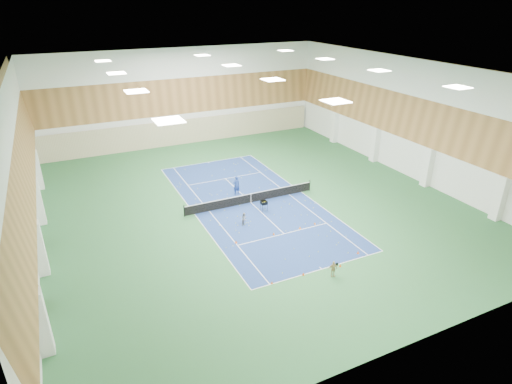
% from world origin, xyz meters
% --- Properties ---
extents(ground, '(40.00, 40.00, 0.00)m').
position_xyz_m(ground, '(0.00, 0.00, 0.00)').
color(ground, '#285F33').
rests_on(ground, ground).
extents(room_shell, '(36.00, 40.00, 12.00)m').
position_xyz_m(room_shell, '(0.00, 0.00, 6.00)').
color(room_shell, white).
rests_on(room_shell, ground).
extents(wood_cladding, '(36.00, 40.00, 8.00)m').
position_xyz_m(wood_cladding, '(0.00, 0.00, 8.00)').
color(wood_cladding, '#A16E3B').
rests_on(wood_cladding, room_shell).
extents(ceiling_light_grid, '(21.40, 25.40, 0.06)m').
position_xyz_m(ceiling_light_grid, '(0.00, 0.00, 11.92)').
color(ceiling_light_grid, white).
rests_on(ceiling_light_grid, room_shell).
extents(court_surface, '(10.97, 23.77, 0.01)m').
position_xyz_m(court_surface, '(0.00, 0.00, 0.01)').
color(court_surface, navy).
rests_on(court_surface, ground).
extents(tennis_balls_scatter, '(10.57, 22.77, 0.07)m').
position_xyz_m(tennis_balls_scatter, '(0.00, 0.00, 0.05)').
color(tennis_balls_scatter, '#BBCA22').
rests_on(tennis_balls_scatter, ground).
extents(tennis_net, '(12.80, 0.10, 1.10)m').
position_xyz_m(tennis_net, '(0.00, 0.00, 0.55)').
color(tennis_net, black).
rests_on(tennis_net, ground).
extents(back_curtain, '(35.40, 0.16, 3.20)m').
position_xyz_m(back_curtain, '(0.00, 19.75, 1.60)').
color(back_curtain, '#C6B793').
rests_on(back_curtain, ground).
extents(door_left_a, '(0.08, 1.80, 2.20)m').
position_xyz_m(door_left_a, '(-17.92, -8.00, 1.10)').
color(door_left_a, '#593319').
rests_on(door_left_a, ground).
extents(door_left_b, '(0.08, 1.80, 2.20)m').
position_xyz_m(door_left_b, '(-17.92, 0.00, 1.10)').
color(door_left_b, '#593319').
rests_on(door_left_b, ground).
extents(coach, '(0.71, 0.49, 1.89)m').
position_xyz_m(coach, '(-0.45, 2.33, 0.94)').
color(coach, navy).
rests_on(coach, ground).
extents(child_court, '(0.70, 0.69, 1.13)m').
position_xyz_m(child_court, '(-2.27, -3.60, 0.57)').
color(child_court, gray).
rests_on(child_court, ground).
extents(child_apron, '(0.75, 0.45, 1.20)m').
position_xyz_m(child_apron, '(0.22, -12.88, 0.60)').
color(child_apron, tan).
rests_on(child_apron, ground).
extents(ball_cart, '(0.56, 0.56, 0.96)m').
position_xyz_m(ball_cart, '(0.37, -1.97, 0.48)').
color(ball_cart, black).
rests_on(ball_cart, ground).
extents(cone_svc_a, '(0.21, 0.21, 0.23)m').
position_xyz_m(cone_svc_a, '(-4.08, -6.04, 0.12)').
color(cone_svc_a, '#FF5B0D').
rests_on(cone_svc_a, ground).
extents(cone_svc_b, '(0.19, 0.19, 0.21)m').
position_xyz_m(cone_svc_b, '(-0.82, -6.16, 0.11)').
color(cone_svc_b, '#E1600B').
rests_on(cone_svc_b, ground).
extents(cone_svc_c, '(0.22, 0.22, 0.24)m').
position_xyz_m(cone_svc_c, '(1.59, -6.24, 0.12)').
color(cone_svc_c, orange).
rests_on(cone_svc_c, ground).
extents(cone_svc_d, '(0.18, 0.18, 0.20)m').
position_xyz_m(cone_svc_d, '(3.13, -6.10, 0.10)').
color(cone_svc_d, orange).
rests_on(cone_svc_d, ground).
extents(cone_base_a, '(0.17, 0.17, 0.19)m').
position_xyz_m(cone_base_a, '(-3.94, -11.84, 0.09)').
color(cone_base_a, '#E1530B').
rests_on(cone_base_a, ground).
extents(cone_base_b, '(0.18, 0.18, 0.20)m').
position_xyz_m(cone_base_b, '(-1.53, -11.91, 0.10)').
color(cone_base_b, '#E5500C').
rests_on(cone_base_b, ground).
extents(cone_base_c, '(0.17, 0.17, 0.19)m').
position_xyz_m(cone_base_c, '(1.39, -12.16, 0.09)').
color(cone_base_c, '#FF540D').
rests_on(cone_base_c, ground).
extents(cone_base_d, '(0.19, 0.19, 0.21)m').
position_xyz_m(cone_base_d, '(3.59, -11.34, 0.11)').
color(cone_base_d, '#FF510D').
rests_on(cone_base_d, ground).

